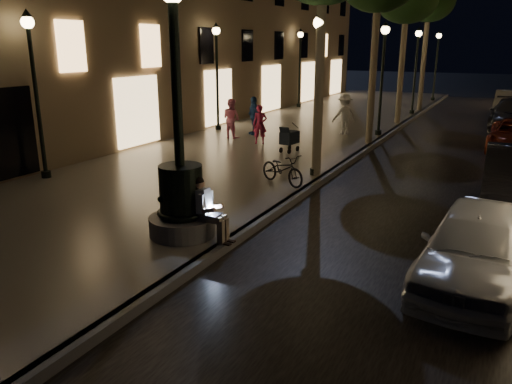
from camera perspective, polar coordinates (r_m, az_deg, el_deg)
The scene contains 22 objects.
ground at distance 22.02m, azimuth 13.87°, elevation 5.41°, with size 120.00×120.00×0.00m, color black.
cobble_lane at distance 21.56m, azimuth 21.65°, elevation 4.52°, with size 6.00×45.00×0.02m, color black.
promenade at distance 23.22m, azimuth 4.21°, elevation 6.65°, with size 8.00×45.00×0.20m, color slate.
curb_strip at distance 22.01m, azimuth 13.89°, elevation 5.66°, with size 0.25×45.00×0.20m, color #59595B.
fountain_lamppost at distance 10.40m, azimuth -8.57°, elevation 0.42°, with size 1.40×1.40×5.21m.
seated_man_laptop at distance 10.16m, azimuth -5.68°, elevation -1.73°, with size 0.93×0.32×1.31m.
tree_far at distance 32.58m, azimuth 19.17°, elevation 19.84°, with size 3.00×3.00×7.50m.
lamp_curb_a at distance 15.03m, azimuth 7.08°, elevation 13.25°, with size 0.36×0.36×4.81m.
lamp_curb_b at distance 22.70m, azimuth 14.30°, elevation 13.94°, with size 0.36×0.36×4.81m.
lamp_curb_c at distance 30.54m, azimuth 17.86°, elevation 14.20°, with size 0.36×0.36×4.81m.
lamp_curb_d at distance 38.45m, azimuth 19.97°, elevation 14.33°, with size 0.36×0.36×4.81m.
lamp_left_a at distance 15.91m, azimuth -24.05°, elevation 12.16°, with size 0.36×0.36×4.81m.
lamp_left_b at distance 23.56m, azimuth -4.50°, elevation 14.46°, with size 0.36×0.36×4.81m.
lamp_left_c at distance 32.51m, azimuth 5.04°, elevation 15.00°, with size 0.36×0.36×4.81m.
stroller at distance 18.63m, azimuth 3.84°, elevation 6.21°, with size 0.55×1.07×1.08m.
car_front at distance 9.47m, azimuth 23.92°, elevation -5.69°, with size 1.68×4.18×1.42m, color #B9BDC1.
car_fifth at distance 32.94m, azimuth 26.95°, elevation 8.97°, with size 1.57×4.51×1.49m, color #989893.
pedestrian_red at distance 20.15m, azimuth 0.46°, elevation 7.72°, with size 0.57×0.37×1.56m, color #AB2248.
pedestrian_pink at distance 21.45m, azimuth -2.84°, elevation 8.39°, with size 0.81×0.63×1.67m, color pink.
pedestrian_white at distance 22.69m, azimuth 10.07°, elevation 8.73°, with size 1.15×0.66×1.77m, color silver.
pedestrian_blue at distance 22.32m, azimuth -0.26°, elevation 8.73°, with size 0.98×0.41×1.68m, color #285496.
bicycle at distance 14.28m, azimuth 3.05°, elevation 2.65°, with size 0.59×1.69×0.89m, color black.
Camera 1 is at (4.87, -6.09, 4.06)m, focal length 35.00 mm.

